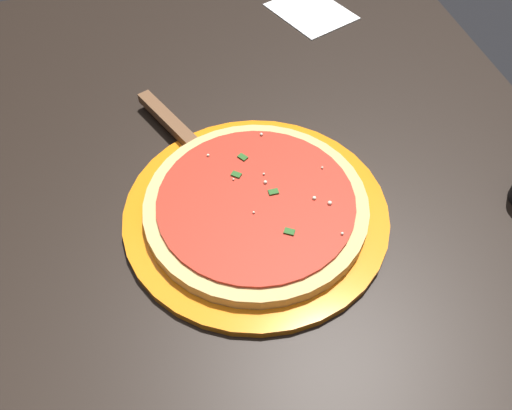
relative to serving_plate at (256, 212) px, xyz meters
The scene contains 6 objects.
ground_plane 0.77m from the serving_plate, 146.37° to the right, with size 5.00×5.00×0.00m, color black.
restaurant_table 0.14m from the serving_plate, 146.37° to the right, with size 1.13×0.92×0.76m.
serving_plate is the anchor object (origin of this frame).
pizza 0.01m from the serving_plate, 120.99° to the left, with size 0.27×0.27×0.02m.
pizza_server 0.16m from the serving_plate, 154.94° to the right, with size 0.22×0.13×0.01m.
napkin_folded_right 0.47m from the serving_plate, 154.54° to the left, with size 0.14×0.11×0.00m, color white.
Camera 1 is at (0.41, -0.07, 1.27)m, focal length 36.37 mm.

